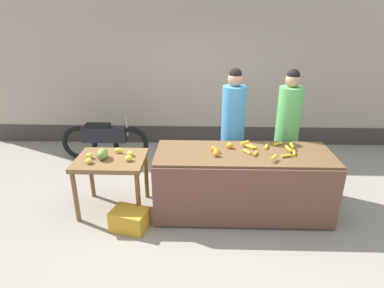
{
  "coord_description": "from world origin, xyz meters",
  "views": [
    {
      "loc": [
        -0.11,
        -3.82,
        2.52
      ],
      "look_at": [
        -0.23,
        0.15,
        0.92
      ],
      "focal_mm": 30.05,
      "sensor_mm": 36.0,
      "label": 1
    }
  ],
  "objects_px": {
    "vendor_woman_green_shirt": "(287,131)",
    "produce_sack": "(170,167)",
    "vendor_woman_blue_shirt": "(233,131)",
    "parked_motorcycle": "(105,140)",
    "produce_crate": "(130,219)"
  },
  "relations": [
    {
      "from": "vendor_woman_green_shirt",
      "to": "produce_sack",
      "type": "xyz_separation_m",
      "value": [
        -1.76,
        0.12,
        -0.66
      ]
    },
    {
      "from": "vendor_woman_green_shirt",
      "to": "vendor_woman_blue_shirt",
      "type": "bearing_deg",
      "value": -178.54
    },
    {
      "from": "parked_motorcycle",
      "to": "produce_sack",
      "type": "height_order",
      "value": "parked_motorcycle"
    },
    {
      "from": "parked_motorcycle",
      "to": "vendor_woman_green_shirt",
      "type": "bearing_deg",
      "value": -17.04
    },
    {
      "from": "vendor_woman_blue_shirt",
      "to": "vendor_woman_green_shirt",
      "type": "bearing_deg",
      "value": 1.46
    },
    {
      "from": "vendor_woman_green_shirt",
      "to": "produce_sack",
      "type": "height_order",
      "value": "vendor_woman_green_shirt"
    },
    {
      "from": "produce_crate",
      "to": "produce_sack",
      "type": "height_order",
      "value": "produce_sack"
    },
    {
      "from": "produce_sack",
      "to": "vendor_woman_green_shirt",
      "type": "bearing_deg",
      "value": -3.84
    },
    {
      "from": "vendor_woman_blue_shirt",
      "to": "parked_motorcycle",
      "type": "distance_m",
      "value": 2.48
    },
    {
      "from": "vendor_woman_blue_shirt",
      "to": "produce_sack",
      "type": "distance_m",
      "value": 1.18
    },
    {
      "from": "parked_motorcycle",
      "to": "produce_sack",
      "type": "distance_m",
      "value": 1.52
    },
    {
      "from": "parked_motorcycle",
      "to": "produce_crate",
      "type": "relative_size",
      "value": 3.64
    },
    {
      "from": "vendor_woman_green_shirt",
      "to": "parked_motorcycle",
      "type": "height_order",
      "value": "vendor_woman_green_shirt"
    },
    {
      "from": "vendor_woman_blue_shirt",
      "to": "produce_sack",
      "type": "relative_size",
      "value": 3.51
    },
    {
      "from": "parked_motorcycle",
      "to": "produce_crate",
      "type": "xyz_separation_m",
      "value": [
        0.88,
        -2.06,
        -0.27
      ]
    }
  ]
}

